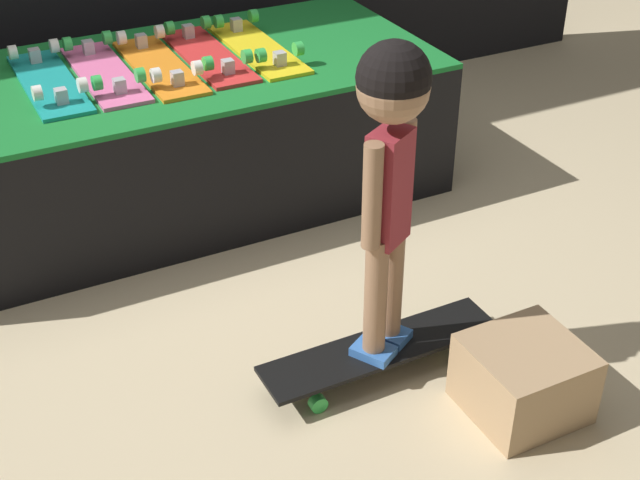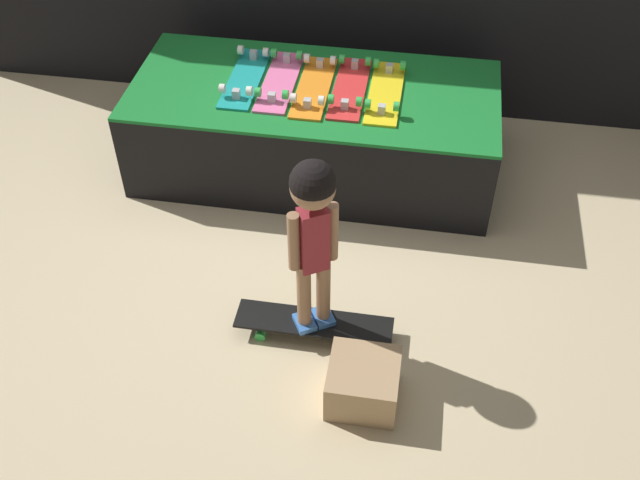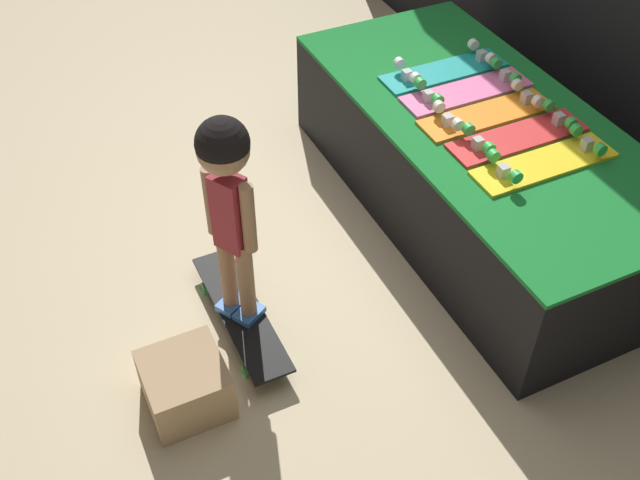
{
  "view_description": "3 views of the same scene",
  "coord_description": "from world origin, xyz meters",
  "px_view_note": "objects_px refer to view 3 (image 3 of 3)",
  "views": [
    {
      "loc": [
        -0.89,
        -2.56,
        1.8
      ],
      "look_at": [
        0.19,
        -0.43,
        0.28
      ],
      "focal_mm": 50.0,
      "sensor_mm": 36.0,
      "label": 1
    },
    {
      "loc": [
        0.63,
        -3.07,
        2.85
      ],
      "look_at": [
        0.19,
        -0.39,
        0.26
      ],
      "focal_mm": 42.0,
      "sensor_mm": 36.0,
      "label": 2
    },
    {
      "loc": [
        2.24,
        -1.37,
        2.46
      ],
      "look_at": [
        0.17,
        -0.39,
        0.29
      ],
      "focal_mm": 42.0,
      "sensor_mm": 36.0,
      "label": 3
    }
  ],
  "objects_px": {
    "skateboard_red_on_rack": "(518,135)",
    "skateboard_yellow_on_rack": "(545,162)",
    "skateboard_orange_on_rack": "(487,113)",
    "skateboard_on_floor": "(241,313)",
    "storage_box": "(186,385)",
    "skateboard_teal_on_rack": "(444,69)",
    "child": "(227,187)",
    "skateboard_pink_on_rack": "(467,90)"
  },
  "relations": [
    {
      "from": "child",
      "to": "skateboard_orange_on_rack",
      "type": "bearing_deg",
      "value": 69.29
    },
    {
      "from": "skateboard_orange_on_rack",
      "to": "skateboard_red_on_rack",
      "type": "xyz_separation_m",
      "value": [
        0.2,
        0.02,
        0.0
      ]
    },
    {
      "from": "skateboard_yellow_on_rack",
      "to": "storage_box",
      "type": "bearing_deg",
      "value": -86.75
    },
    {
      "from": "skateboard_red_on_rack",
      "to": "skateboard_yellow_on_rack",
      "type": "relative_size",
      "value": 1.0
    },
    {
      "from": "skateboard_yellow_on_rack",
      "to": "skateboard_on_floor",
      "type": "relative_size",
      "value": 0.85
    },
    {
      "from": "skateboard_teal_on_rack",
      "to": "child",
      "type": "relative_size",
      "value": 0.67
    },
    {
      "from": "skateboard_pink_on_rack",
      "to": "skateboard_on_floor",
      "type": "height_order",
      "value": "skateboard_pink_on_rack"
    },
    {
      "from": "skateboard_yellow_on_rack",
      "to": "child",
      "type": "height_order",
      "value": "child"
    },
    {
      "from": "skateboard_teal_on_rack",
      "to": "skateboard_orange_on_rack",
      "type": "height_order",
      "value": "same"
    },
    {
      "from": "skateboard_pink_on_rack",
      "to": "skateboard_red_on_rack",
      "type": "bearing_deg",
      "value": -0.48
    },
    {
      "from": "skateboard_pink_on_rack",
      "to": "storage_box",
      "type": "distance_m",
      "value": 1.86
    },
    {
      "from": "skateboard_teal_on_rack",
      "to": "skateboard_red_on_rack",
      "type": "xyz_separation_m",
      "value": [
        0.61,
        -0.01,
        0.0
      ]
    },
    {
      "from": "skateboard_orange_on_rack",
      "to": "skateboard_red_on_rack",
      "type": "relative_size",
      "value": 1.0
    },
    {
      "from": "child",
      "to": "storage_box",
      "type": "relative_size",
      "value": 3.08
    },
    {
      "from": "storage_box",
      "to": "skateboard_pink_on_rack",
      "type": "bearing_deg",
      "value": 112.85
    },
    {
      "from": "skateboard_red_on_rack",
      "to": "storage_box",
      "type": "relative_size",
      "value": 2.07
    },
    {
      "from": "skateboard_yellow_on_rack",
      "to": "skateboard_pink_on_rack",
      "type": "bearing_deg",
      "value": 178.42
    },
    {
      "from": "skateboard_orange_on_rack",
      "to": "skateboard_on_floor",
      "type": "distance_m",
      "value": 1.41
    },
    {
      "from": "skateboard_yellow_on_rack",
      "to": "skateboard_on_floor",
      "type": "bearing_deg",
      "value": -97.97
    },
    {
      "from": "storage_box",
      "to": "skateboard_orange_on_rack",
      "type": "bearing_deg",
      "value": 106.93
    },
    {
      "from": "storage_box",
      "to": "skateboard_teal_on_rack",
      "type": "bearing_deg",
      "value": 118.46
    },
    {
      "from": "skateboard_yellow_on_rack",
      "to": "skateboard_on_floor",
      "type": "distance_m",
      "value": 1.42
    },
    {
      "from": "skateboard_pink_on_rack",
      "to": "skateboard_orange_on_rack",
      "type": "relative_size",
      "value": 1.0
    },
    {
      "from": "skateboard_red_on_rack",
      "to": "skateboard_yellow_on_rack",
      "type": "xyz_separation_m",
      "value": [
        0.2,
        -0.01,
        0.0
      ]
    },
    {
      "from": "skateboard_orange_on_rack",
      "to": "skateboard_yellow_on_rack",
      "type": "bearing_deg",
      "value": 1.28
    },
    {
      "from": "skateboard_pink_on_rack",
      "to": "skateboard_orange_on_rack",
      "type": "distance_m",
      "value": 0.2
    },
    {
      "from": "skateboard_pink_on_rack",
      "to": "storage_box",
      "type": "xyz_separation_m",
      "value": [
        0.7,
        -1.66,
        -0.46
      ]
    },
    {
      "from": "skateboard_on_floor",
      "to": "child",
      "type": "xyz_separation_m",
      "value": [
        -0.0,
        -0.0,
        0.69
      ]
    },
    {
      "from": "skateboard_red_on_rack",
      "to": "skateboard_yellow_on_rack",
      "type": "distance_m",
      "value": 0.2
    },
    {
      "from": "skateboard_red_on_rack",
      "to": "child",
      "type": "xyz_separation_m",
      "value": [
        0.02,
        -1.33,
        0.19
      ]
    },
    {
      "from": "skateboard_pink_on_rack",
      "to": "storage_box",
      "type": "relative_size",
      "value": 2.07
    },
    {
      "from": "skateboard_yellow_on_rack",
      "to": "storage_box",
      "type": "height_order",
      "value": "skateboard_yellow_on_rack"
    },
    {
      "from": "skateboard_pink_on_rack",
      "to": "skateboard_on_floor",
      "type": "bearing_deg",
      "value": -72.42
    },
    {
      "from": "skateboard_teal_on_rack",
      "to": "skateboard_yellow_on_rack",
      "type": "xyz_separation_m",
      "value": [
        0.81,
        -0.02,
        0.0
      ]
    },
    {
      "from": "child",
      "to": "storage_box",
      "type": "bearing_deg",
      "value": -80.02
    },
    {
      "from": "skateboard_on_floor",
      "to": "storage_box",
      "type": "relative_size",
      "value": 2.44
    },
    {
      "from": "skateboard_pink_on_rack",
      "to": "skateboard_on_floor",
      "type": "relative_size",
      "value": 0.85
    },
    {
      "from": "skateboard_on_floor",
      "to": "skateboard_pink_on_rack",
      "type": "bearing_deg",
      "value": 107.58
    },
    {
      "from": "skateboard_red_on_rack",
      "to": "storage_box",
      "type": "height_order",
      "value": "skateboard_red_on_rack"
    },
    {
      "from": "skateboard_yellow_on_rack",
      "to": "child",
      "type": "distance_m",
      "value": 1.34
    },
    {
      "from": "skateboard_red_on_rack",
      "to": "child",
      "type": "bearing_deg",
      "value": -89.23
    },
    {
      "from": "skateboard_on_floor",
      "to": "child",
      "type": "relative_size",
      "value": 0.79
    }
  ]
}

